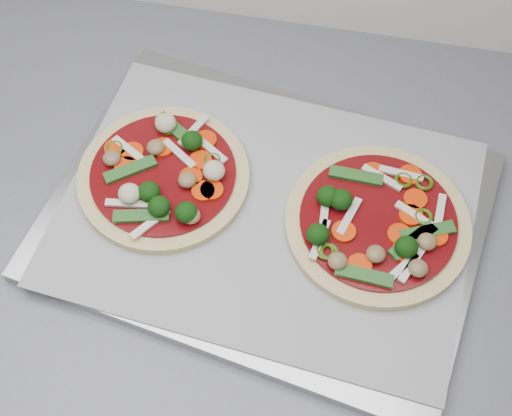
# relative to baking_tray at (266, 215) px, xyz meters

# --- Properties ---
(baking_tray) EXTENTS (0.50, 0.41, 0.01)m
(baking_tray) POSITION_rel_baking_tray_xyz_m (0.00, 0.00, 0.00)
(baking_tray) COLOR #94959A
(baking_tray) RESTS_ON countertop
(parchment) EXTENTS (0.46, 0.35, 0.00)m
(parchment) POSITION_rel_baking_tray_xyz_m (0.00, 0.00, 0.01)
(parchment) COLOR #939398
(parchment) RESTS_ON baking_tray
(pizza_left) EXTENTS (0.21, 0.21, 0.03)m
(pizza_left) POSITION_rel_baking_tray_xyz_m (-0.12, 0.02, 0.02)
(pizza_left) COLOR tan
(pizza_left) RESTS_ON parchment
(pizza_right) EXTENTS (0.21, 0.21, 0.03)m
(pizza_right) POSITION_rel_baking_tray_xyz_m (0.12, 0.00, 0.02)
(pizza_right) COLOR tan
(pizza_right) RESTS_ON parchment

